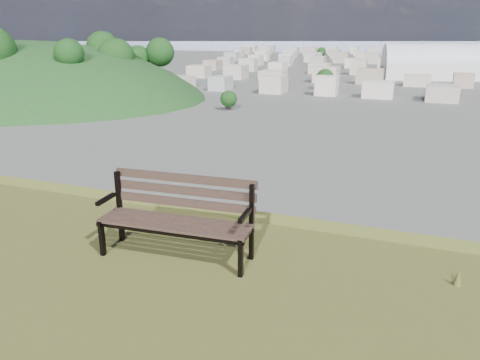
% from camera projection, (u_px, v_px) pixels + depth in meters
% --- Properties ---
extents(park_bench, '(1.73, 0.65, 0.89)m').
position_uv_depth(park_bench, '(178.00, 213.00, 5.15)').
color(park_bench, '#3F2F24').
rests_on(park_bench, hilltop_mesa).
extents(arena, '(64.17, 37.81, 25.38)m').
position_uv_depth(arena, '(438.00, 68.00, 262.72)').
color(arena, silver).
rests_on(arena, ground).
extents(green_wooded_hill, '(177.31, 141.85, 88.66)m').
position_uv_depth(green_wooded_hill, '(29.00, 96.00, 196.56)').
color(green_wooded_hill, '#193D17').
rests_on(green_wooded_hill, ground).
extents(city_blocks, '(395.00, 361.00, 7.00)m').
position_uv_depth(city_blocks, '(420.00, 61.00, 359.78)').
color(city_blocks, beige).
rests_on(city_blocks, ground).
extents(city_trees, '(406.52, 387.20, 9.98)m').
position_uv_depth(city_trees, '(376.00, 65.00, 301.26)').
color(city_trees, '#35221A').
rests_on(city_trees, ground).
extents(bay_water, '(2400.00, 700.00, 0.12)m').
position_uv_depth(bay_water, '(424.00, 45.00, 810.11)').
color(bay_water, '#9AA8C4').
rests_on(bay_water, ground).
extents(far_hills, '(2050.00, 340.00, 60.00)m').
position_uv_depth(far_hills, '(402.00, 29.00, 1269.71)').
color(far_hills, '#A1AEC8').
rests_on(far_hills, ground).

